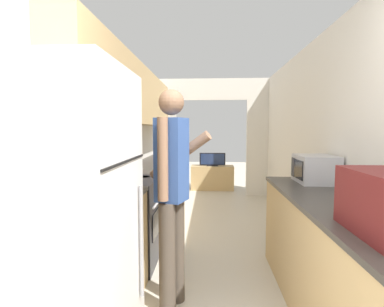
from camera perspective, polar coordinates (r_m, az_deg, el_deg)
name	(u,v)px	position (r m, az deg, el deg)	size (l,w,h in m)	color
wall_left	(116,119)	(3.71, -14.22, 6.30)	(0.38, 7.87, 2.50)	white
wall_right	(335,147)	(3.35, 25.61, 1.06)	(0.06, 7.87, 2.50)	white
wall_far_with_doorway	(211,129)	(6.46, 3.67, 4.63)	(2.81, 0.06, 2.50)	white
counter_left	(149,196)	(4.45, -8.14, -8.07)	(0.62, 4.22, 0.91)	tan
counter_right	(337,263)	(2.57, 25.84, -18.22)	(0.62, 2.30, 0.91)	tan
refrigerator	(60,232)	(1.82, -23.81, -13.47)	(0.77, 0.77, 1.76)	white
range_oven	(128,220)	(3.35, -12.10, -12.37)	(0.66, 0.76, 1.05)	black
person	(172,192)	(2.39, -3.87, -7.23)	(0.55, 0.45, 1.74)	#4C4238
microwave	(315,169)	(3.19, 22.43, -2.74)	(0.36, 0.45, 0.27)	#B7B7BC
tv_cabinet	(212,178)	(7.15, 3.89, -4.59)	(1.00, 0.42, 0.57)	tan
television	(212,160)	(7.05, 3.91, -1.16)	(0.60, 0.16, 0.31)	black
knife	(136,170)	(3.89, -10.69, -3.07)	(0.11, 0.34, 0.02)	#B7B7BC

